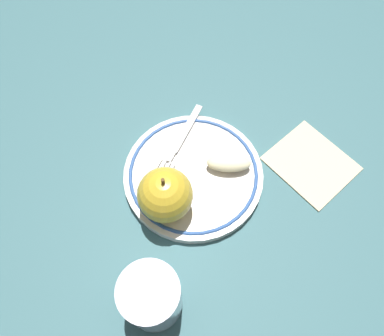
# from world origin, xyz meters

# --- Properties ---
(ground_plane) EXTENTS (2.00, 2.00, 0.00)m
(ground_plane) POSITION_xyz_m (0.00, 0.00, 0.00)
(ground_plane) COLOR #366066
(plate) EXTENTS (0.23, 0.23, 0.02)m
(plate) POSITION_xyz_m (-0.00, 0.02, 0.01)
(plate) COLOR silver
(plate) RESTS_ON ground_plane
(apple_red_whole) EXTENTS (0.08, 0.08, 0.09)m
(apple_red_whole) POSITION_xyz_m (-0.07, 0.01, 0.06)
(apple_red_whole) COLOR gold
(apple_red_whole) RESTS_ON plate
(apple_slice_front) EXTENTS (0.07, 0.08, 0.02)m
(apple_slice_front) POSITION_xyz_m (0.04, -0.02, 0.03)
(apple_slice_front) COLOR beige
(apple_slice_front) RESTS_ON plate
(fork) EXTENTS (0.19, 0.06, 0.00)m
(fork) POSITION_xyz_m (0.02, 0.07, 0.02)
(fork) COLOR silver
(fork) RESTS_ON plate
(drinking_glass) EXTENTS (0.08, 0.08, 0.10)m
(drinking_glass) POSITION_xyz_m (-0.19, -0.06, 0.05)
(drinking_glass) COLOR silver
(drinking_glass) RESTS_ON ground_plane
(napkin_folded) EXTENTS (0.14, 0.15, 0.01)m
(napkin_folded) POSITION_xyz_m (0.14, -0.13, 0.00)
(napkin_folded) COLOR beige
(napkin_folded) RESTS_ON ground_plane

